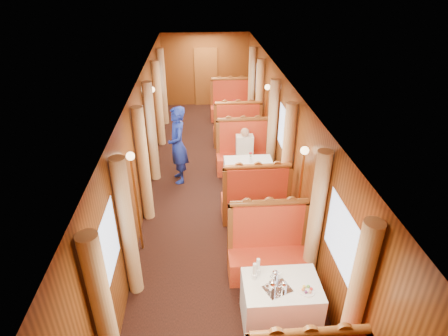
{
  "coord_description": "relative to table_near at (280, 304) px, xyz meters",
  "views": [
    {
      "loc": [
        -0.3,
        -7.09,
        4.58
      ],
      "look_at": [
        0.16,
        -0.75,
        1.05
      ],
      "focal_mm": 30.0,
      "sensor_mm": 36.0,
      "label": 1
    }
  ],
  "objects": [
    {
      "name": "sconce_right_aft",
      "position": [
        0.65,
        5.25,
        1.01
      ],
      "size": [
        0.14,
        0.14,
        1.95
      ],
      "color": "#BF8C3F",
      "rests_on": "floor"
    },
    {
      "name": "window_left_near",
      "position": [
        -2.24,
        0.0,
        1.07
      ],
      "size": [
        0.01,
        1.2,
        0.9
      ],
      "primitive_type": null,
      "rotation": [
        1.57,
        0.0,
        1.57
      ],
      "color": "#97ADCD",
      "rests_on": "wall_left"
    },
    {
      "name": "teapot_back",
      "position": [
        -0.08,
        0.09,
        0.43
      ],
      "size": [
        0.17,
        0.15,
        0.12
      ],
      "primitive_type": null,
      "rotation": [
        0.0,
        0.0,
        0.29
      ],
      "color": "silver",
      "rests_on": "tea_tray"
    },
    {
      "name": "wall_left",
      "position": [
        -2.25,
        3.5,
        0.88
      ],
      "size": [
        0.01,
        12.0,
        2.5
      ],
      "primitive_type": null,
      "rotation": [
        1.57,
        0.0,
        1.57
      ],
      "color": "brown",
      "rests_on": "floor"
    },
    {
      "name": "curtain_left_mid_b",
      "position": [
        -2.13,
        4.28,
        0.8
      ],
      "size": [
        0.22,
        0.22,
        2.35
      ],
      "primitive_type": "cylinder",
      "color": "#DDAC71",
      "rests_on": "floor"
    },
    {
      "name": "wall_right",
      "position": [
        0.75,
        3.5,
        0.88
      ],
      "size": [
        0.01,
        12.0,
        2.5
      ],
      "primitive_type": null,
      "rotation": [
        1.57,
        0.0,
        -1.57
      ],
      "color": "brown",
      "rests_on": "floor"
    },
    {
      "name": "tea_tray",
      "position": [
        -0.08,
        -0.09,
        0.38
      ],
      "size": [
        0.41,
        0.37,
        0.01
      ],
      "primitive_type": "cube",
      "rotation": [
        0.0,
        0.0,
        0.4
      ],
      "color": "silver",
      "rests_on": "table_near"
    },
    {
      "name": "sconce_right_fore",
      "position": [
        0.65,
        1.75,
        1.01
      ],
      "size": [
        0.14,
        0.14,
        1.95
      ],
      "color": "#BF8C3F",
      "rests_on": "floor"
    },
    {
      "name": "fruit_plate",
      "position": [
        0.3,
        -0.14,
        0.39
      ],
      "size": [
        0.22,
        0.22,
        0.05
      ],
      "rotation": [
        0.0,
        0.0,
        0.33
      ],
      "color": "white",
      "rests_on": "table_near"
    },
    {
      "name": "rose_vase_far",
      "position": [
        0.0,
        7.01,
        0.55
      ],
      "size": [
        0.06,
        0.06,
        0.36
      ],
      "rotation": [
        0.0,
        0.0,
        0.14
      ],
      "color": "silver",
      "rests_on": "table_far"
    },
    {
      "name": "curtain_right_far_a",
      "position": [
        0.63,
        6.22,
        0.8
      ],
      "size": [
        0.22,
        0.22,
        2.35
      ],
      "primitive_type": "cylinder",
      "color": "#DDAC71",
      "rests_on": "floor"
    },
    {
      "name": "curtain_right_far_b",
      "position": [
        0.63,
        7.78,
        0.8
      ],
      "size": [
        0.22,
        0.22,
        2.35
      ],
      "primitive_type": "cylinder",
      "color": "#DDAC71",
      "rests_on": "floor"
    },
    {
      "name": "window_right_near",
      "position": [
        0.74,
        0.0,
        1.07
      ],
      "size": [
        0.01,
        1.2,
        0.9
      ],
      "primitive_type": null,
      "rotation": [
        1.57,
        0.0,
        -1.57
      ],
      "color": "#97ADCD",
      "rests_on": "wall_right"
    },
    {
      "name": "banquette_mid_fwd",
      "position": [
        0.0,
        2.49,
        0.05
      ],
      "size": [
        1.3,
        0.55,
        1.34
      ],
      "color": "#B61614",
      "rests_on": "floor"
    },
    {
      "name": "wall_far",
      "position": [
        -0.75,
        9.5,
        0.88
      ],
      "size": [
        3.0,
        0.01,
        2.5
      ],
      "primitive_type": null,
      "rotation": [
        1.57,
        0.0,
        0.0
      ],
      "color": "brown",
      "rests_on": "floor"
    },
    {
      "name": "table_far",
      "position": [
        0.0,
        7.0,
        0.0
      ],
      "size": [
        1.05,
        0.72,
        0.75
      ],
      "primitive_type": "cube",
      "color": "white",
      "rests_on": "floor"
    },
    {
      "name": "curtain_right_mid_a",
      "position": [
        0.63,
        2.72,
        0.8
      ],
      "size": [
        0.22,
        0.22,
        2.35
      ],
      "primitive_type": "cylinder",
      "color": "#DDAC71",
      "rests_on": "floor"
    },
    {
      "name": "cup_outboard",
      "position": [
        -0.3,
        0.22,
        0.48
      ],
      "size": [
        0.08,
        0.08,
        0.26
      ],
      "rotation": [
        0.0,
        0.0,
        -0.37
      ],
      "color": "white",
      "rests_on": "table_near"
    },
    {
      "name": "window_right_far",
      "position": [
        0.74,
        7.0,
        1.07
      ],
      "size": [
        0.01,
        1.2,
        0.9
      ],
      "primitive_type": null,
      "rotation": [
        1.57,
        0.0,
        -1.57
      ],
      "color": "#97ADCD",
      "rests_on": "wall_right"
    },
    {
      "name": "doorway_far",
      "position": [
        -0.75,
        9.47,
        0.62
      ],
      "size": [
        0.8,
        0.04,
        2.0
      ],
      "primitive_type": "cube",
      "color": "brown",
      "rests_on": "floor"
    },
    {
      "name": "curtain_right_mid_b",
      "position": [
        0.63,
        4.28,
        0.8
      ],
      "size": [
        0.22,
        0.22,
        2.35
      ],
      "primitive_type": "cylinder",
      "color": "#DDAC71",
      "rests_on": "floor"
    },
    {
      "name": "passenger",
      "position": [
        -0.0,
        4.28,
        0.37
      ],
      "size": [
        0.4,
        0.44,
        0.76
      ],
      "color": "beige",
      "rests_on": "banquette_mid_aft"
    },
    {
      "name": "curtain_left_near_a",
      "position": [
        -2.13,
        -0.78,
        0.8
      ],
      "size": [
        0.22,
        0.22,
        2.35
      ],
      "primitive_type": "cylinder",
      "color": "#DDAC71",
      "rests_on": "floor"
    },
    {
      "name": "curtain_left_mid_a",
      "position": [
        -2.13,
        2.72,
        0.8
      ],
      "size": [
        0.22,
        0.22,
        2.35
      ],
      "primitive_type": "cylinder",
      "color": "#DDAC71",
      "rests_on": "floor"
    },
    {
      "name": "table_mid",
      "position": [
        0.0,
        3.5,
        0.0
      ],
      "size": [
        1.05,
        0.72,
        0.75
      ],
      "primitive_type": "cube",
      "color": "white",
      "rests_on": "floor"
    },
    {
      "name": "curtain_right_near_b",
      "position": [
        0.63,
        0.78,
        0.8
      ],
      "size": [
        0.22,
        0.22,
        2.35
      ],
      "primitive_type": "cylinder",
      "color": "#DDAC71",
      "rests_on": "floor"
    },
    {
      "name": "sconce_left_aft",
      "position": [
        -2.15,
        5.25,
        1.01
      ],
      "size": [
        0.14,
        0.14,
        1.95
      ],
      "color": "#BF8C3F",
      "rests_on": "floor"
    },
    {
      "name": "rose_vase_mid",
      "position": [
        0.03,
        3.49,
        0.55
      ],
      "size": [
        0.06,
        0.06,
        0.36
      ],
      "rotation": [
        0.0,
        0.0,
        -0.04
      ],
      "color": "silver",
      "rests_on": "table_mid"
    },
    {
      "name": "floor",
      "position": [
        -0.75,
        3.5,
        -0.38
      ],
      "size": [
        3.0,
        12.0,
        0.01
      ],
      "primitive_type": null,
      "color": "black",
      "rests_on": "ground"
    },
    {
      "name": "steward",
      "position": [
        -1.55,
        4.14,
        0.54
      ],
      "size": [
        0.55,
        0.73,
        1.82
      ],
      "primitive_type": "imported",
      "rotation": [
        0.0,
        0.0,
        -1.38
      ],
      "color": "navy",
      "rests_on": "floor"
    },
    {
      "name": "window_left_far",
      "position": [
        -2.24,
        7.0,
        1.07
      ],
      "size": [
        0.01,
        1.2,
        0.9
      ],
      "primitive_type": null,
      "rotation": [
        1.57,
        0.0,
        1.57
      ],
      "color": "#97ADCD",
      "rests_on": "wall_left"
    },
    {
      "name": "window_right_mid",
      "position": [
        0.74,
        3.5,
        1.07
      ],
      "size": [
        0.01,
        1.2,
        0.9
      ],
      "primitive_type": null,
      "rotation": [
        1.57,
        0.0,
        -1.57
      ],
      "color": "#97ADCD",
      "rests_on": "wall_right"
    },
    {
      "name": "curtain_left_far_a",
      "position": [
        -2.13,
        6.22,
        0.8
      ],
      "size": [
        0.22,
        0.22,
        2.35
      ],
      "primitive_type": "cylinder",
      "color": "#DDAC71",
      "rests_on": "floor"
    },
    {
      "name": "window_left_mid",
      "position": [
        -2.24,
        3.5,
        1.07
      ],
      "size": [
        0.01,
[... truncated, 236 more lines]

